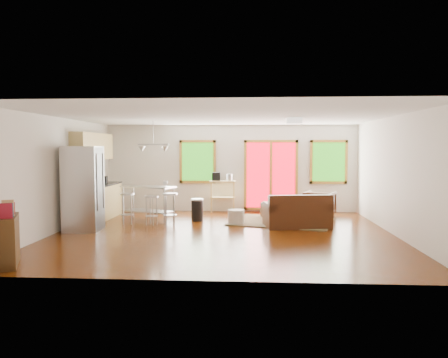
# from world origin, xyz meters

# --- Properties ---
(floor) EXTENTS (7.50, 7.00, 0.02)m
(floor) POSITION_xyz_m (0.00, 0.00, -0.01)
(floor) COLOR #321302
(floor) RESTS_ON ground
(ceiling) EXTENTS (7.50, 7.00, 0.02)m
(ceiling) POSITION_xyz_m (0.00, 0.00, 2.61)
(ceiling) COLOR silver
(ceiling) RESTS_ON ground
(back_wall) EXTENTS (7.50, 0.02, 2.60)m
(back_wall) POSITION_xyz_m (0.00, 3.51, 1.30)
(back_wall) COLOR beige
(back_wall) RESTS_ON ground
(left_wall) EXTENTS (0.02, 7.00, 2.60)m
(left_wall) POSITION_xyz_m (-3.76, 0.00, 1.30)
(left_wall) COLOR beige
(left_wall) RESTS_ON ground
(right_wall) EXTENTS (0.02, 7.00, 2.60)m
(right_wall) POSITION_xyz_m (3.76, 0.00, 1.30)
(right_wall) COLOR beige
(right_wall) RESTS_ON ground
(front_wall) EXTENTS (7.50, 0.02, 2.60)m
(front_wall) POSITION_xyz_m (0.00, -3.51, 1.30)
(front_wall) COLOR beige
(front_wall) RESTS_ON ground
(window_left) EXTENTS (1.10, 0.05, 1.30)m
(window_left) POSITION_xyz_m (-1.00, 3.46, 1.50)
(window_left) COLOR #1B570F
(window_left) RESTS_ON back_wall
(french_doors) EXTENTS (1.60, 0.05, 2.10)m
(french_doors) POSITION_xyz_m (1.20, 3.46, 1.10)
(french_doors) COLOR #B30312
(french_doors) RESTS_ON back_wall
(window_right) EXTENTS (1.10, 0.05, 1.30)m
(window_right) POSITION_xyz_m (2.90, 3.46, 1.50)
(window_right) COLOR #1B570F
(window_right) RESTS_ON back_wall
(rug) EXTENTS (2.90, 2.50, 0.02)m
(rug) POSITION_xyz_m (1.41, 1.59, 0.01)
(rug) COLOR #3A5133
(rug) RESTS_ON floor
(loveseat) EXTENTS (1.64, 1.10, 0.81)m
(loveseat) POSITION_xyz_m (1.73, 0.89, 0.32)
(loveseat) COLOR black
(loveseat) RESTS_ON floor
(coffee_table) EXTENTS (1.03, 0.71, 0.39)m
(coffee_table) POSITION_xyz_m (1.82, 2.04, 0.33)
(coffee_table) COLOR #321D09
(coffee_table) RESTS_ON floor
(armchair) EXTENTS (0.99, 0.96, 0.79)m
(armchair) POSITION_xyz_m (2.52, 2.57, 0.39)
(armchair) COLOR black
(armchair) RESTS_ON floor
(ottoman) EXTENTS (0.76, 0.76, 0.42)m
(ottoman) POSITION_xyz_m (1.25, 2.20, 0.21)
(ottoman) COLOR black
(ottoman) RESTS_ON floor
(pouf) EXTENTS (0.45, 0.45, 0.36)m
(pouf) POSITION_xyz_m (0.25, 1.24, 0.18)
(pouf) COLOR beige
(pouf) RESTS_ON floor
(vase) EXTENTS (0.21, 0.22, 0.32)m
(vase) POSITION_xyz_m (1.62, 1.66, 0.52)
(vase) COLOR silver
(vase) RESTS_ON coffee_table
(book) EXTENTS (0.22, 0.08, 0.29)m
(book) POSITION_xyz_m (1.97, 1.85, 0.54)
(book) COLOR maroon
(book) RESTS_ON coffee_table
(cabinets) EXTENTS (0.64, 2.24, 2.30)m
(cabinets) POSITION_xyz_m (-3.49, 1.70, 0.93)
(cabinets) COLOR tan
(cabinets) RESTS_ON floor
(refrigerator) EXTENTS (0.83, 0.79, 1.94)m
(refrigerator) POSITION_xyz_m (-3.24, 0.17, 0.97)
(refrigerator) COLOR #B7BABC
(refrigerator) RESTS_ON floor
(island) EXTENTS (1.54, 1.05, 0.90)m
(island) POSITION_xyz_m (-2.10, 1.71, 0.62)
(island) COLOR #B7BABC
(island) RESTS_ON floor
(cup) EXTENTS (0.13, 0.11, 0.13)m
(cup) POSITION_xyz_m (-1.62, 1.62, 1.01)
(cup) COLOR silver
(cup) RESTS_ON island
(bar_stool_a) EXTENTS (0.46, 0.46, 0.78)m
(bar_stool_a) POSITION_xyz_m (-2.48, 1.06, 0.58)
(bar_stool_a) COLOR #B7BABC
(bar_stool_a) RESTS_ON floor
(bar_stool_b) EXTENTS (0.43, 0.43, 0.73)m
(bar_stool_b) POSITION_xyz_m (-1.84, 0.96, 0.54)
(bar_stool_b) COLOR #B7BABC
(bar_stool_b) RESTS_ON floor
(bar_stool_c) EXTENTS (0.42, 0.42, 0.79)m
(bar_stool_c) POSITION_xyz_m (-1.39, 1.05, 0.59)
(bar_stool_c) COLOR #B7BABC
(bar_stool_c) RESTS_ON floor
(trash_can) EXTENTS (0.41, 0.41, 0.58)m
(trash_can) POSITION_xyz_m (-0.79, 1.67, 0.29)
(trash_can) COLOR black
(trash_can) RESTS_ON floor
(kitchen_cart) EXTENTS (0.79, 0.52, 1.18)m
(kitchen_cart) POSITION_xyz_m (-0.26, 3.35, 0.81)
(kitchen_cart) COLOR tan
(kitchen_cart) RESTS_ON floor
(bookshelf) EXTENTS (0.70, 0.97, 1.07)m
(bookshelf) POSITION_xyz_m (-3.35, -2.86, 0.42)
(bookshelf) COLOR #321D09
(bookshelf) RESTS_ON floor
(ceiling_flush) EXTENTS (0.35, 0.35, 0.12)m
(ceiling_flush) POSITION_xyz_m (1.60, 0.60, 2.53)
(ceiling_flush) COLOR white
(ceiling_flush) RESTS_ON ceiling
(pendant_light) EXTENTS (0.80, 0.18, 0.79)m
(pendant_light) POSITION_xyz_m (-1.90, 1.50, 1.90)
(pendant_light) COLOR gray
(pendant_light) RESTS_ON ceiling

